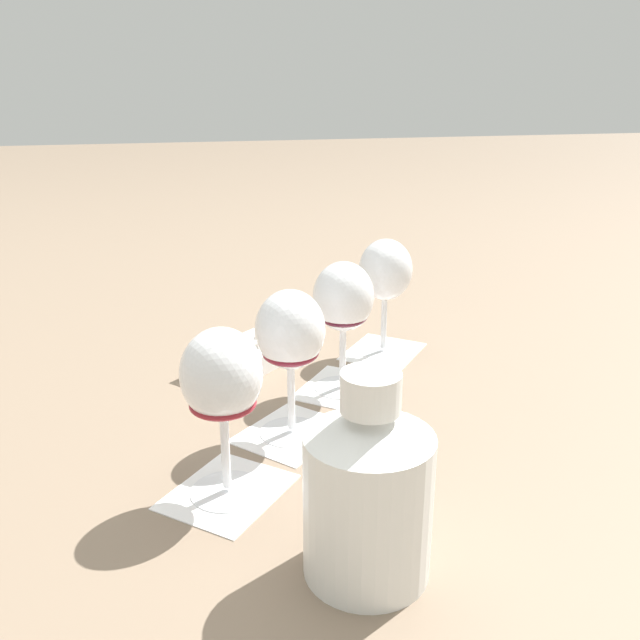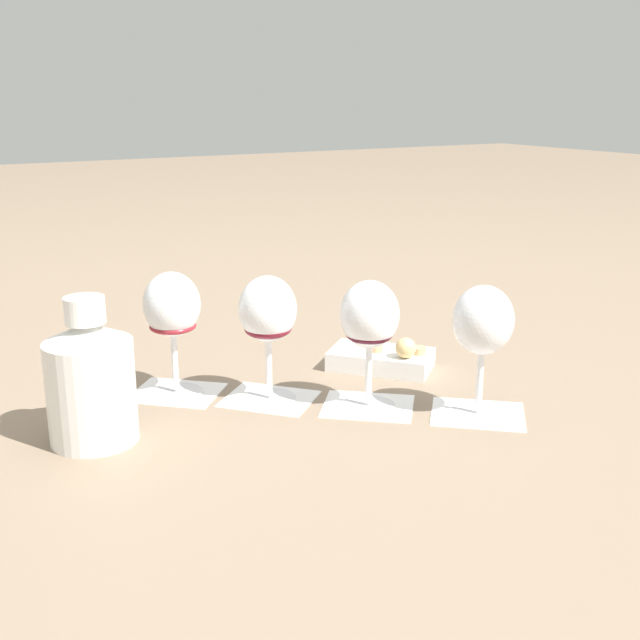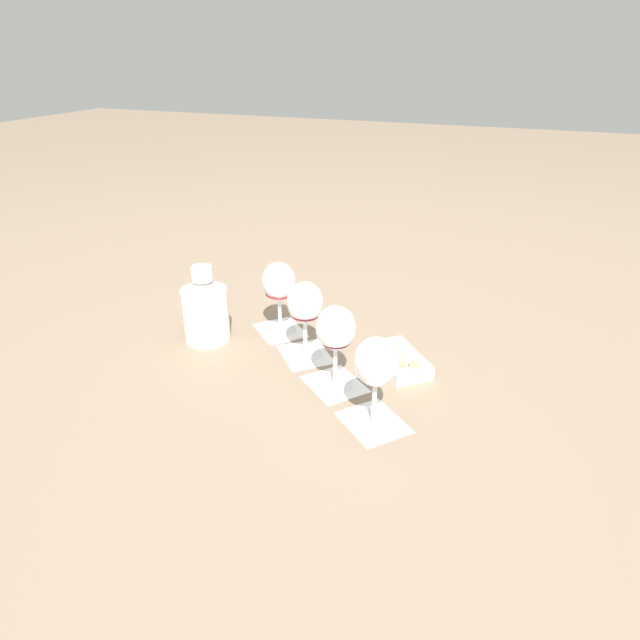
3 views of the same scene
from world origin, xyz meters
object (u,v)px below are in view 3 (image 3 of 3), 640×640
at_px(wine_glass_0, 279,285).
at_px(wine_glass_2, 336,333).
at_px(ceramic_vase, 205,309).
at_px(wine_glass_3, 376,367).
at_px(snack_dish, 399,360).
at_px(wine_glass_1, 305,306).

relative_size(wine_glass_0, wine_glass_2, 1.00).
xyz_separation_m(wine_glass_0, wine_glass_2, (0.20, -0.18, -0.00)).
bearing_deg(wine_glass_2, ceramic_vase, 167.17).
relative_size(wine_glass_0, ceramic_vase, 0.96).
distance_m(wine_glass_0, wine_glass_3, 0.41).
relative_size(wine_glass_2, snack_dish, 1.01).
bearing_deg(wine_glass_2, wine_glass_0, 139.01).
bearing_deg(wine_glass_0, wine_glass_2, -40.99).
xyz_separation_m(wine_glass_2, snack_dish, (0.10, 0.11, -0.10)).
distance_m(wine_glass_1, wine_glass_2, 0.14).
bearing_deg(wine_glass_3, ceramic_vase, 159.06).
distance_m(wine_glass_1, ceramic_vase, 0.24).
bearing_deg(snack_dish, wine_glass_3, -88.47).
distance_m(wine_glass_0, ceramic_vase, 0.18).
distance_m(wine_glass_2, wine_glass_3, 0.14).
xyz_separation_m(wine_glass_1, snack_dish, (0.20, 0.02, -0.10)).
height_order(wine_glass_0, wine_glass_3, same).
bearing_deg(wine_glass_1, wine_glass_3, -41.30).
xyz_separation_m(wine_glass_3, snack_dish, (-0.01, 0.21, -0.10)).
bearing_deg(wine_glass_0, snack_dish, -11.45).
relative_size(wine_glass_3, snack_dish, 1.01).
bearing_deg(wine_glass_3, snack_dish, 91.53).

